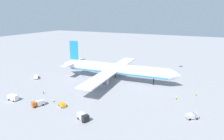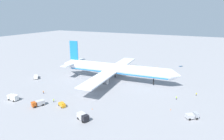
% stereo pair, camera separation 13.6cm
% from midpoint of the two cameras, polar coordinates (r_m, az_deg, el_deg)
% --- Properties ---
extents(ground_plane, '(600.00, 600.00, 0.00)m').
position_cam_midpoint_polar(ground_plane, '(128.02, 1.45, -2.95)').
color(ground_plane, gray).
extents(airliner, '(78.73, 73.63, 23.57)m').
position_cam_midpoint_polar(airliner, '(126.34, 0.93, 0.25)').
color(airliner, silver).
rests_on(airliner, ground).
extents(service_truck_0, '(5.57, 2.77, 2.89)m').
position_cam_midpoint_polar(service_truck_0, '(110.01, -26.25, -6.97)').
color(service_truck_0, white).
rests_on(service_truck_0, ground).
extents(service_truck_1, '(6.23, 6.22, 2.39)m').
position_cam_midpoint_polar(service_truck_1, '(140.42, -20.79, -1.75)').
color(service_truck_1, white).
rests_on(service_truck_1, ground).
extents(service_truck_2, '(6.02, 4.53, 2.84)m').
position_cam_midpoint_polar(service_truck_2, '(82.57, -8.23, -12.94)').
color(service_truck_2, black).
rests_on(service_truck_2, ground).
extents(service_truck_3, '(5.33, 4.78, 2.54)m').
position_cam_midpoint_polar(service_truck_3, '(89.00, 21.86, -11.95)').
color(service_truck_3, '#999EA5').
rests_on(service_truck_3, ground).
extents(service_truck_4, '(4.50, 6.09, 2.49)m').
position_cam_midpoint_polar(service_truck_4, '(99.09, -20.20, -8.82)').
color(service_truck_4, '#BF4C14').
rests_on(service_truck_4, ground).
extents(service_van, '(4.83, 3.69, 1.97)m').
position_cam_midpoint_polar(service_van, '(95.56, -13.97, -9.47)').
color(service_van, orange).
rests_on(service_van, ground).
extents(baggage_cart_0, '(2.86, 3.28, 0.40)m').
position_cam_midpoint_polar(baggage_cart_0, '(170.43, 18.97, 1.03)').
color(baggage_cart_0, '#26598C').
rests_on(baggage_cart_0, ground).
extents(ground_worker_0, '(0.50, 0.50, 1.62)m').
position_cam_midpoint_polar(ground_worker_0, '(113.25, 22.86, -6.34)').
color(ground_worker_0, '#3F3F47').
rests_on(ground_worker_0, ground).
extents(ground_worker_1, '(0.43, 0.43, 1.67)m').
position_cam_midpoint_polar(ground_worker_1, '(112.87, -18.88, -5.99)').
color(ground_worker_1, navy).
rests_on(ground_worker_1, ground).
extents(ground_worker_2, '(0.57, 0.57, 1.78)m').
position_cam_midpoint_polar(ground_worker_2, '(104.85, 17.85, -7.54)').
color(ground_worker_2, '#3F3F47').
rests_on(ground_worker_2, ground).
extents(ground_worker_3, '(0.56, 0.56, 1.72)m').
position_cam_midpoint_polar(ground_worker_3, '(101.06, -16.21, -8.31)').
color(ground_worker_3, black).
rests_on(ground_worker_3, ground).
extents(traffic_cone_0, '(0.36, 0.36, 0.55)m').
position_cam_midpoint_polar(traffic_cone_0, '(155.81, 14.55, 0.06)').
color(traffic_cone_0, orange).
rests_on(traffic_cone_0, ground).
extents(traffic_cone_1, '(0.36, 0.36, 0.55)m').
position_cam_midpoint_polar(traffic_cone_1, '(163.27, 12.86, 0.88)').
color(traffic_cone_1, orange).
rests_on(traffic_cone_1, ground).
extents(traffic_cone_2, '(0.36, 0.36, 0.55)m').
position_cam_midpoint_polar(traffic_cone_2, '(93.69, 16.37, -10.70)').
color(traffic_cone_2, orange).
rests_on(traffic_cone_2, ground).
extents(traffic_cone_3, '(0.36, 0.36, 0.55)m').
position_cam_midpoint_polar(traffic_cone_3, '(91.06, -5.61, -10.89)').
color(traffic_cone_3, orange).
rests_on(traffic_cone_3, ground).
extents(traffic_cone_4, '(0.36, 0.36, 0.55)m').
position_cam_midpoint_polar(traffic_cone_4, '(162.63, 10.53, 0.95)').
color(traffic_cone_4, orange).
rests_on(traffic_cone_4, ground).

